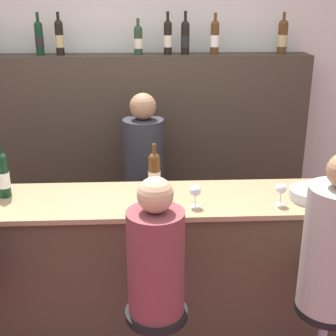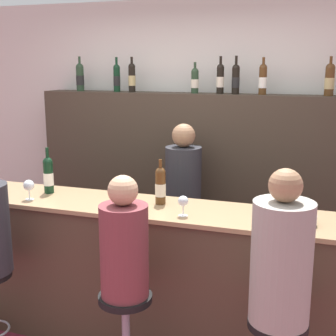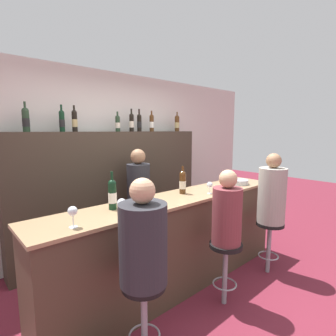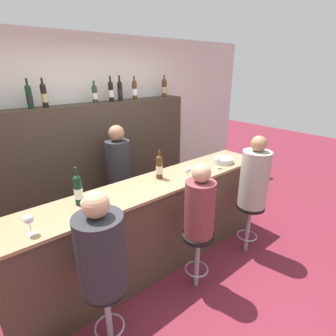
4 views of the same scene
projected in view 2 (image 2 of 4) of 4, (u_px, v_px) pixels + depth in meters
wall_back at (194, 136)px, 4.62m from camera, size 6.40×0.05×2.60m
bar_counter at (137, 273)px, 3.39m from camera, size 3.10×0.55×1.04m
back_bar_cabinet at (188, 184)px, 4.50m from camera, size 2.91×0.28×1.73m
wine_bottle_counter_0 at (48, 175)px, 3.54m from camera, size 0.08×0.08×0.35m
wine_bottle_counter_1 at (160, 185)px, 3.26m from camera, size 0.08×0.08×0.32m
wine_bottle_backbar_0 at (80, 77)px, 4.63m from camera, size 0.08×0.08×0.34m
wine_bottle_backbar_1 at (117, 78)px, 4.51m from camera, size 0.07×0.07×0.33m
wine_bottle_backbar_2 at (132, 77)px, 4.46m from camera, size 0.07×0.07×0.33m
wine_bottle_backbar_3 at (195, 80)px, 4.27m from camera, size 0.07×0.07×0.28m
wine_bottle_backbar_4 at (220, 78)px, 4.19m from camera, size 0.07×0.07×0.33m
wine_bottle_backbar_5 at (236, 79)px, 4.15m from camera, size 0.07×0.07×0.33m
wine_bottle_backbar_6 at (263, 79)px, 4.07m from camera, size 0.07×0.07×0.32m
wine_bottle_backbar_7 at (330, 79)px, 3.90m from camera, size 0.08×0.08×0.33m
wine_glass_1 at (29, 186)px, 3.37m from camera, size 0.08×0.08×0.15m
wine_glass_2 at (183, 202)px, 3.01m from camera, size 0.07×0.07×0.14m
wine_glass_3 at (261, 209)px, 2.85m from camera, size 0.06×0.06×0.14m
metal_bowl at (296, 219)px, 2.87m from camera, size 0.25×0.25×0.06m
bar_stool_middle at (126, 317)px, 2.84m from camera, size 0.33×0.33×0.64m
guest_seated_middle at (124, 245)px, 2.74m from camera, size 0.29×0.29×0.74m
guest_seated_right at (281, 258)px, 2.45m from camera, size 0.32×0.32×0.84m
bartender at (183, 215)px, 4.10m from camera, size 0.31×0.31×1.51m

